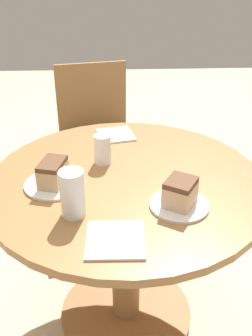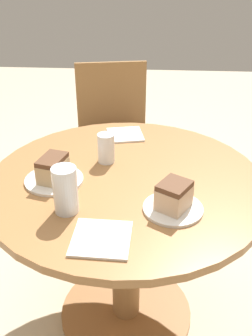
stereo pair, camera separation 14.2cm
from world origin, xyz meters
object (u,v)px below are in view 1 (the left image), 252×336
(chair, at_px, (97,140))
(cake_slice_far, at_px, (180,192))
(glass_water, at_px, (103,151))
(plate_near, at_px, (54,184))
(cake_slice_near, at_px, (53,172))
(glass_lemonade, at_px, (73,195))
(plate_far, at_px, (179,205))

(chair, distance_m, cake_slice_far, 1.15)
(glass_water, bearing_deg, plate_near, -137.11)
(cake_slice_near, bearing_deg, glass_lemonade, -64.77)
(chair, distance_m, glass_water, 0.82)
(cake_slice_near, distance_m, glass_lemonade, 0.19)
(glass_water, bearing_deg, plate_far, -50.89)
(cake_slice_near, relative_size, glass_lemonade, 0.85)
(plate_far, relative_size, cake_slice_far, 1.47)
(plate_near, bearing_deg, cake_slice_far, -19.24)
(cake_slice_near, bearing_deg, plate_near, 90.00)
(chair, xyz_separation_m, glass_water, (0.05, -0.76, 0.32))
(glass_lemonade, bearing_deg, cake_slice_far, 4.75)
(plate_far, bearing_deg, chair, 105.53)
(plate_near, height_order, plate_far, same)
(plate_near, distance_m, plate_far, 0.45)
(glass_water, bearing_deg, chair, 93.54)
(glass_water, bearing_deg, glass_lemonade, -104.94)
(plate_far, bearing_deg, cake_slice_far, 0.00)
(chair, xyz_separation_m, plate_near, (-0.12, -0.92, 0.27))
(chair, distance_m, glass_lemonade, 1.15)
(plate_far, height_order, glass_lemonade, glass_lemonade)
(plate_near, height_order, glass_lemonade, glass_lemonade)
(plate_far, relative_size, cake_slice_near, 1.46)
(cake_slice_far, relative_size, glass_lemonade, 0.84)
(chair, height_order, glass_water, chair)
(cake_slice_far, height_order, glass_water, glass_water)
(plate_near, relative_size, cake_slice_near, 1.58)
(plate_near, height_order, cake_slice_near, cake_slice_near)
(chair, height_order, plate_far, chair)
(cake_slice_far, distance_m, glass_water, 0.40)
(chair, distance_m, plate_near, 0.97)
(chair, distance_m, cake_slice_near, 0.98)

